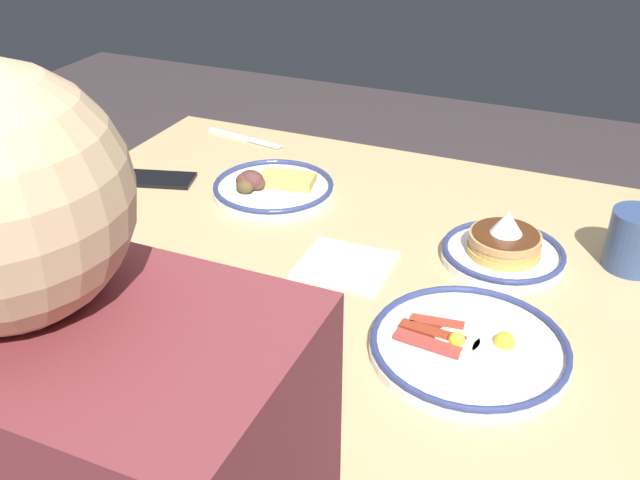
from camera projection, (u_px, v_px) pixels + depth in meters
name	position (u px, v px, depth m)	size (l,w,h in m)	color
dining_table	(337.00, 306.00, 1.30)	(1.20, 0.94, 0.74)	tan
plate_near_main	(272.00, 187.00, 1.43)	(0.24, 0.24, 0.05)	white
plate_center_pancakes	(504.00, 248.00, 1.20)	(0.21, 0.21, 0.09)	white
plate_far_companion	(469.00, 346.00, 0.99)	(0.28, 0.28, 0.04)	white
coffee_mug	(636.00, 239.00, 1.17)	(0.09, 0.12, 0.10)	#334772
cell_phone	(159.00, 179.00, 1.48)	(0.14, 0.07, 0.01)	black
paper_napkin	(345.00, 265.00, 1.20)	(0.15, 0.14, 0.00)	white
fork_near	(223.00, 300.00, 1.11)	(0.20, 0.04, 0.01)	silver
fork_far	(49.00, 255.00, 1.22)	(0.20, 0.06, 0.01)	silver
butter_knife	(244.00, 138.00, 1.68)	(0.21, 0.05, 0.01)	silver
tea_spoon	(248.00, 389.00, 0.93)	(0.20, 0.07, 0.01)	silver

